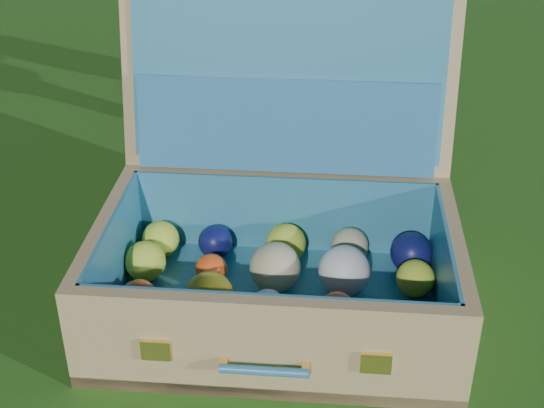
% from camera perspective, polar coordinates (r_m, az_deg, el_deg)
% --- Properties ---
extents(ground, '(60.00, 60.00, 0.00)m').
position_cam_1_polar(ground, '(1.42, -6.27, -11.35)').
color(ground, '#215114').
rests_on(ground, ground).
extents(suitcase, '(0.77, 0.69, 0.64)m').
position_cam_1_polar(suitcase, '(1.47, 0.71, -0.68)').
color(suitcase, tan).
rests_on(suitcase, ground).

